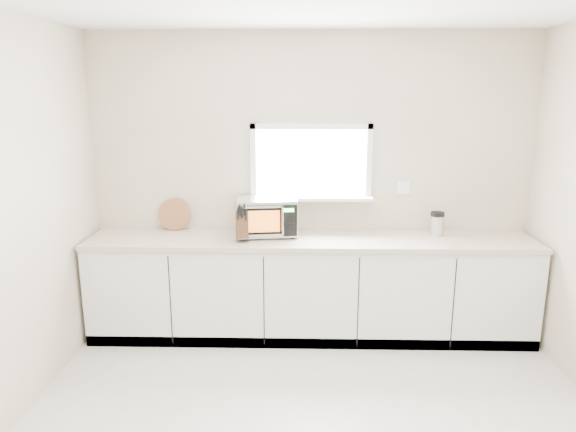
{
  "coord_description": "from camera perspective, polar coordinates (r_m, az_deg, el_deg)",
  "views": [
    {
      "loc": [
        -0.1,
        -2.66,
        2.15
      ],
      "look_at": [
        -0.2,
        1.55,
        1.15
      ],
      "focal_mm": 32.0,
      "sensor_mm": 36.0,
      "label": 1
    }
  ],
  "objects": [
    {
      "name": "knife_block",
      "position": [
        4.43,
        -5.1,
        -0.93
      ],
      "size": [
        0.13,
        0.24,
        0.33
      ],
      "rotation": [
        0.0,
        0.0,
        0.08
      ],
      "color": "#48331A",
      "rests_on": "countertop"
    },
    {
      "name": "cutting_board",
      "position": [
        4.87,
        -12.51,
        0.2
      ],
      "size": [
        0.3,
        0.07,
        0.3
      ],
      "primitive_type": "cylinder",
      "rotation": [
        1.4,
        0.0,
        0.0
      ],
      "color": "#945A39",
      "rests_on": "countertop"
    },
    {
      "name": "coffee_grinder",
      "position": [
        4.78,
        16.22,
        -0.8
      ],
      "size": [
        0.13,
        0.13,
        0.22
      ],
      "rotation": [
        0.0,
        0.0,
        -0.01
      ],
      "color": "#B9BCC1",
      "rests_on": "countertop"
    },
    {
      "name": "countertop",
      "position": [
        4.53,
        2.56,
        -2.69
      ],
      "size": [
        3.92,
        0.64,
        0.04
      ],
      "primitive_type": "cube",
      "color": "beige",
      "rests_on": "cabinets"
    },
    {
      "name": "microwave",
      "position": [
        4.59,
        -2.43,
        0.07
      ],
      "size": [
        0.57,
        0.48,
        0.34
      ],
      "rotation": [
        0.0,
        0.0,
        0.14
      ],
      "color": "black",
      "rests_on": "countertop"
    },
    {
      "name": "back_wall",
      "position": [
        4.73,
        2.55,
        3.75
      ],
      "size": [
        4.0,
        0.17,
        2.7
      ],
      "color": "beige",
      "rests_on": "ground"
    },
    {
      "name": "cabinets",
      "position": [
        4.69,
        2.5,
        -8.07
      ],
      "size": [
        3.92,
        0.6,
        0.88
      ],
      "primitive_type": "cube",
      "color": "silver",
      "rests_on": "ground"
    }
  ]
}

